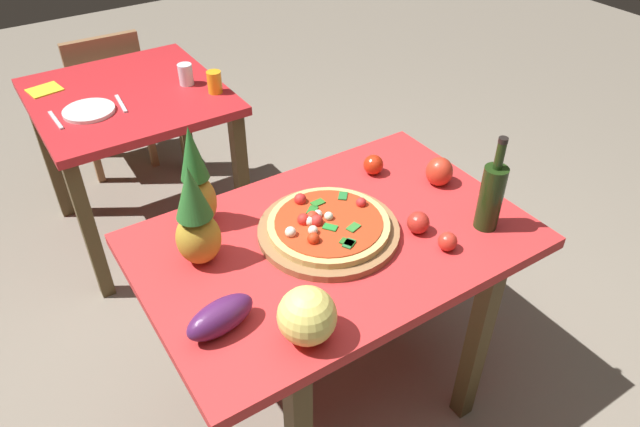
{
  "coord_description": "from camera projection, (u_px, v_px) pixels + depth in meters",
  "views": [
    {
      "loc": [
        -0.82,
        -1.18,
        1.97
      ],
      "look_at": [
        -0.01,
        0.07,
        0.83
      ],
      "focal_mm": 32.87,
      "sensor_mm": 36.0,
      "label": 1
    }
  ],
  "objects": [
    {
      "name": "knife_utensil",
      "position": [
        121.0,
        104.0,
        2.59
      ],
      "size": [
        0.03,
        0.18,
        0.01
      ],
      "primitive_type": "cube",
      "rotation": [
        0.0,
        0.0,
        -0.08
      ],
      "color": "silver",
      "rests_on": "background_table"
    },
    {
      "name": "dinner_plate",
      "position": [
        89.0,
        111.0,
        2.53
      ],
      "size": [
        0.22,
        0.22,
        0.02
      ],
      "primitive_type": "cylinder",
      "color": "white",
      "rests_on": "background_table"
    },
    {
      "name": "fork_utensil",
      "position": [
        56.0,
        120.0,
        2.47
      ],
      "size": [
        0.02,
        0.18,
        0.01
      ],
      "primitive_type": "cube",
      "rotation": [
        0.0,
        0.0,
        0.04
      ],
      "color": "silver",
      "rests_on": "background_table"
    },
    {
      "name": "pizza",
      "position": [
        327.0,
        224.0,
        1.85
      ],
      "size": [
        0.39,
        0.39,
        0.06
      ],
      "color": "tan",
      "rests_on": "pizza_board"
    },
    {
      "name": "display_table",
      "position": [
        334.0,
        260.0,
        1.93
      ],
      "size": [
        1.23,
        0.82,
        0.78
      ],
      "color": "#503E22",
      "rests_on": "ground_plane"
    },
    {
      "name": "eggplant",
      "position": [
        220.0,
        317.0,
        1.53
      ],
      "size": [
        0.21,
        0.12,
        0.09
      ],
      "primitive_type": "ellipsoid",
      "rotation": [
        0.0,
        0.0,
        0.16
      ],
      "color": "#4E1E52",
      "rests_on": "display_table"
    },
    {
      "name": "tomato_by_bottle",
      "position": [
        418.0,
        223.0,
        1.86
      ],
      "size": [
        0.07,
        0.07,
        0.07
      ],
      "primitive_type": "sphere",
      "color": "red",
      "rests_on": "display_table"
    },
    {
      "name": "tomato_near_board",
      "position": [
        448.0,
        241.0,
        1.8
      ],
      "size": [
        0.06,
        0.06,
        0.06
      ],
      "primitive_type": "sphere",
      "color": "red",
      "rests_on": "display_table"
    },
    {
      "name": "tomato_at_corner",
      "position": [
        373.0,
        165.0,
        2.13
      ],
      "size": [
        0.07,
        0.07,
        0.07
      ],
      "primitive_type": "sphere",
      "color": "red",
      "rests_on": "display_table"
    },
    {
      "name": "pizza_board",
      "position": [
        329.0,
        231.0,
        1.87
      ],
      "size": [
        0.45,
        0.45,
        0.02
      ],
      "primitive_type": "cylinder",
      "color": "olive",
      "rests_on": "display_table"
    },
    {
      "name": "wine_bottle",
      "position": [
        491.0,
        195.0,
        1.84
      ],
      "size": [
        0.08,
        0.08,
        0.33
      ],
      "color": "black",
      "rests_on": "display_table"
    },
    {
      "name": "ground_plane",
      "position": [
        331.0,
        386.0,
        2.34
      ],
      "size": [
        10.0,
        10.0,
        0.0
      ],
      "primitive_type": "plane",
      "color": "gray"
    },
    {
      "name": "napkin_folded",
      "position": [
        44.0,
        90.0,
        2.7
      ],
      "size": [
        0.16,
        0.14,
        0.01
      ],
      "primitive_type": "cube",
      "rotation": [
        0.0,
        0.0,
        0.17
      ],
      "color": "yellow",
      "rests_on": "background_table"
    },
    {
      "name": "pineapple_left",
      "position": [
        196.0,
        221.0,
        1.69
      ],
      "size": [
        0.13,
        0.13,
        0.33
      ],
      "color": "#B9902B",
      "rests_on": "display_table"
    },
    {
      "name": "dining_chair",
      "position": [
        108.0,
        94.0,
        3.33
      ],
      "size": [
        0.41,
        0.41,
        0.85
      ],
      "rotation": [
        0.0,
        0.0,
        3.12
      ],
      "color": "olive",
      "rests_on": "ground_plane"
    },
    {
      "name": "pineapple_right",
      "position": [
        196.0,
        182.0,
        1.83
      ],
      "size": [
        0.11,
        0.11,
        0.36
      ],
      "color": "#B99032",
      "rests_on": "display_table"
    },
    {
      "name": "drinking_glass_water",
      "position": [
        186.0,
        74.0,
        2.73
      ],
      "size": [
        0.07,
        0.07,
        0.1
      ],
      "primitive_type": "cylinder",
      "color": "silver",
      "rests_on": "background_table"
    },
    {
      "name": "background_table",
      "position": [
        132.0,
        116.0,
        2.76
      ],
      "size": [
        0.83,
        0.88,
        0.78
      ],
      "color": "#503E22",
      "rests_on": "ground_plane"
    },
    {
      "name": "drinking_glass_juice",
      "position": [
        215.0,
        82.0,
        2.66
      ],
      "size": [
        0.07,
        0.07,
        0.1
      ],
      "primitive_type": "cylinder",
      "color": "orange",
      "rests_on": "background_table"
    },
    {
      "name": "bell_pepper",
      "position": [
        439.0,
        172.0,
        2.08
      ],
      "size": [
        0.1,
        0.1,
        0.11
      ],
      "primitive_type": "ellipsoid",
      "color": "red",
      "rests_on": "display_table"
    },
    {
      "name": "melon",
      "position": [
        307.0,
        316.0,
        1.49
      ],
      "size": [
        0.16,
        0.16,
        0.16
      ],
      "primitive_type": "sphere",
      "color": "#F1DF6C",
      "rests_on": "display_table"
    }
  ]
}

